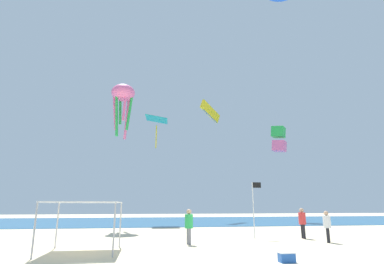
{
  "coord_description": "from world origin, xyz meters",
  "views": [
    {
      "loc": [
        -3.98,
        -14.91,
        2.08
      ],
      "look_at": [
        0.41,
        14.41,
        9.16
      ],
      "focal_mm": 28.38,
      "sensor_mm": 36.0,
      "label": 1
    }
  ],
  "objects_px": {
    "cooler_box": "(287,257)",
    "kite_parafoil_yellow": "(210,112)",
    "person_near_tent": "(327,224)",
    "person_central": "(189,224)",
    "banner_flag": "(254,204)",
    "kite_box_green": "(279,139)",
    "canopy_tent": "(85,204)",
    "person_leftmost": "(302,220)",
    "kite_octopus_pink": "(123,95)",
    "kite_diamond_teal": "(157,121)"
  },
  "relations": [
    {
      "from": "cooler_box",
      "to": "kite_parafoil_yellow",
      "type": "distance_m",
      "value": 33.58
    },
    {
      "from": "person_near_tent",
      "to": "person_central",
      "type": "distance_m",
      "value": 7.86
    },
    {
      "from": "banner_flag",
      "to": "kite_parafoil_yellow",
      "type": "distance_m",
      "value": 25.65
    },
    {
      "from": "kite_box_green",
      "to": "person_central",
      "type": "bearing_deg",
      "value": 2.53
    },
    {
      "from": "canopy_tent",
      "to": "person_leftmost",
      "type": "relative_size",
      "value": 1.78
    },
    {
      "from": "kite_octopus_pink",
      "to": "banner_flag",
      "type": "bearing_deg",
      "value": 23.47
    },
    {
      "from": "kite_octopus_pink",
      "to": "person_central",
      "type": "bearing_deg",
      "value": 1.36
    },
    {
      "from": "cooler_box",
      "to": "kite_diamond_teal",
      "type": "relative_size",
      "value": 0.15
    },
    {
      "from": "canopy_tent",
      "to": "cooler_box",
      "type": "bearing_deg",
      "value": -24.64
    },
    {
      "from": "kite_box_green",
      "to": "kite_octopus_pink",
      "type": "xyz_separation_m",
      "value": [
        -19.87,
        -8.46,
        1.97
      ]
    },
    {
      "from": "kite_parafoil_yellow",
      "to": "kite_box_green",
      "type": "height_order",
      "value": "kite_parafoil_yellow"
    },
    {
      "from": "kite_parafoil_yellow",
      "to": "cooler_box",
      "type": "bearing_deg",
      "value": -139.92
    },
    {
      "from": "kite_diamond_teal",
      "to": "person_near_tent",
      "type": "bearing_deg",
      "value": -149.21
    },
    {
      "from": "canopy_tent",
      "to": "banner_flag",
      "type": "relative_size",
      "value": 0.95
    },
    {
      "from": "canopy_tent",
      "to": "kite_box_green",
      "type": "xyz_separation_m",
      "value": [
        20.09,
        22.4,
        8.45
      ]
    },
    {
      "from": "banner_flag",
      "to": "kite_octopus_pink",
      "type": "relative_size",
      "value": 0.65
    },
    {
      "from": "person_leftmost",
      "to": "cooler_box",
      "type": "relative_size",
      "value": 3.24
    },
    {
      "from": "kite_box_green",
      "to": "kite_parafoil_yellow",
      "type": "bearing_deg",
      "value": -75.51
    },
    {
      "from": "kite_box_green",
      "to": "kite_diamond_teal",
      "type": "bearing_deg",
      "value": -44.0
    },
    {
      "from": "person_central",
      "to": "cooler_box",
      "type": "relative_size",
      "value": 3.21
    },
    {
      "from": "kite_box_green",
      "to": "kite_octopus_pink",
      "type": "bearing_deg",
      "value": -28.4
    },
    {
      "from": "canopy_tent",
      "to": "kite_parafoil_yellow",
      "type": "xyz_separation_m",
      "value": [
        11.61,
        26.18,
        13.03
      ]
    },
    {
      "from": "banner_flag",
      "to": "kite_parafoil_yellow",
      "type": "xyz_separation_m",
      "value": [
        1.93,
        22.01,
        13.03
      ]
    },
    {
      "from": "person_near_tent",
      "to": "banner_flag",
      "type": "relative_size",
      "value": 0.49
    },
    {
      "from": "cooler_box",
      "to": "person_central",
      "type": "bearing_deg",
      "value": 117.86
    },
    {
      "from": "person_near_tent",
      "to": "kite_box_green",
      "type": "distance_m",
      "value": 24.0
    },
    {
      "from": "canopy_tent",
      "to": "kite_box_green",
      "type": "distance_m",
      "value": 31.25
    },
    {
      "from": "person_central",
      "to": "canopy_tent",
      "type": "bearing_deg",
      "value": 103.7
    },
    {
      "from": "person_near_tent",
      "to": "kite_diamond_teal",
      "type": "bearing_deg",
      "value": 63.06
    },
    {
      "from": "canopy_tent",
      "to": "kite_octopus_pink",
      "type": "distance_m",
      "value": 17.4
    },
    {
      "from": "banner_flag",
      "to": "kite_parafoil_yellow",
      "type": "relative_size",
      "value": 0.98
    },
    {
      "from": "kite_octopus_pink",
      "to": "cooler_box",
      "type": "bearing_deg",
      "value": 3.25
    },
    {
      "from": "person_central",
      "to": "person_near_tent",
      "type": "bearing_deg",
      "value": -97.29
    },
    {
      "from": "person_near_tent",
      "to": "kite_parafoil_yellow",
      "type": "height_order",
      "value": "kite_parafoil_yellow"
    },
    {
      "from": "person_central",
      "to": "kite_box_green",
      "type": "relative_size",
      "value": 0.53
    },
    {
      "from": "kite_diamond_teal",
      "to": "person_central",
      "type": "bearing_deg",
      "value": -171.24
    },
    {
      "from": "person_leftmost",
      "to": "kite_parafoil_yellow",
      "type": "relative_size",
      "value": 0.52
    },
    {
      "from": "person_central",
      "to": "kite_box_green",
      "type": "distance_m",
      "value": 27.18
    },
    {
      "from": "canopy_tent",
      "to": "person_central",
      "type": "xyz_separation_m",
      "value": [
        5.12,
        1.79,
        -1.03
      ]
    },
    {
      "from": "person_central",
      "to": "cooler_box",
      "type": "bearing_deg",
      "value": -157.72
    },
    {
      "from": "banner_flag",
      "to": "kite_box_green",
      "type": "relative_size",
      "value": 1.01
    },
    {
      "from": "person_central",
      "to": "kite_box_green",
      "type": "xyz_separation_m",
      "value": [
        14.97,
        20.61,
        9.48
      ]
    },
    {
      "from": "person_leftmost",
      "to": "banner_flag",
      "type": "height_order",
      "value": "banner_flag"
    },
    {
      "from": "person_leftmost",
      "to": "banner_flag",
      "type": "xyz_separation_m",
      "value": [
        -2.95,
        0.46,
        1.02
      ]
    },
    {
      "from": "person_leftmost",
      "to": "kite_diamond_teal",
      "type": "height_order",
      "value": "kite_diamond_teal"
    },
    {
      "from": "person_leftmost",
      "to": "person_central",
      "type": "bearing_deg",
      "value": 115.64
    },
    {
      "from": "canopy_tent",
      "to": "kite_diamond_teal",
      "type": "relative_size",
      "value": 0.87
    },
    {
      "from": "person_leftmost",
      "to": "kite_parafoil_yellow",
      "type": "xyz_separation_m",
      "value": [
        -1.02,
        22.48,
        14.05
      ]
    },
    {
      "from": "kite_octopus_pink",
      "to": "kite_parafoil_yellow",
      "type": "bearing_deg",
      "value": 116.47
    },
    {
      "from": "banner_flag",
      "to": "kite_box_green",
      "type": "height_order",
      "value": "kite_box_green"
    }
  ]
}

